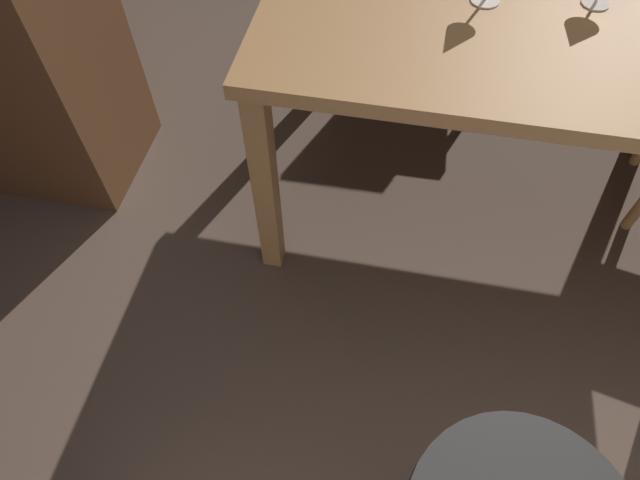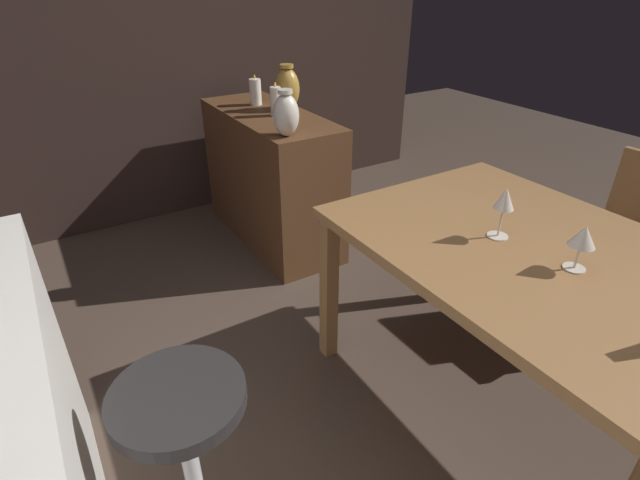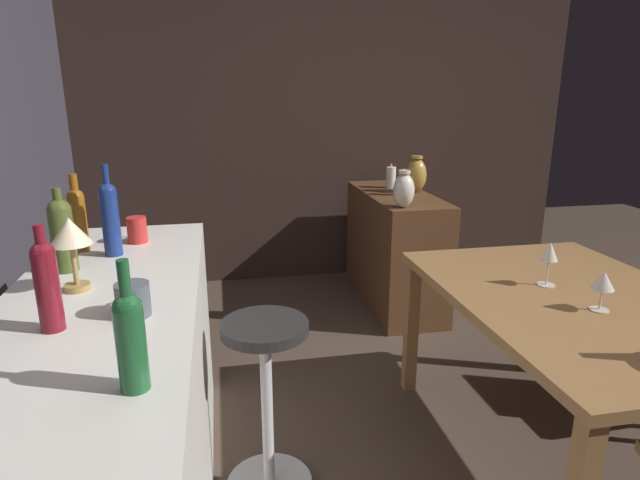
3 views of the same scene
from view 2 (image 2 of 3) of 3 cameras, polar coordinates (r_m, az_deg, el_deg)
The scene contains 11 objects.
ground_plane at distance 2.01m, azimuth 14.02°, elevation -22.87°, with size 9.00×9.00×0.00m, color #47382D.
wall_side_right at distance 3.40m, azimuth -21.62°, elevation 23.26°, with size 0.10×4.40×2.60m, color #33231E.
dining_table at distance 1.81m, azimuth 24.25°, elevation -3.27°, with size 1.38×0.96×0.74m.
sideboard_cabinet at distance 3.07m, azimuth -5.73°, elevation 7.31°, with size 1.10×0.44×0.82m, color #56351E.
chair_by_doorway at distance 2.62m, azimuth 32.78°, elevation 0.09°, with size 0.41×0.41×0.84m.
wine_glass_left at distance 1.66m, azimuth 28.71°, elevation 0.25°, with size 0.08×0.08×0.15m.
wine_glass_right at distance 1.74m, azimuth 21.02°, elevation 4.34°, with size 0.07×0.07×0.18m.
pillar_candle_tall at distance 3.12m, azimuth -7.66°, elevation 16.98°, with size 0.07×0.07×0.18m.
pillar_candle_short at distance 2.86m, azimuth -5.26°, elevation 16.03°, with size 0.06×0.06×0.19m.
vase_ceramic_ivory at distance 2.47m, azimuth -4.06°, elevation 14.60°, with size 0.13×0.13×0.23m.
vase_brass at distance 2.99m, azimuth -3.90°, elevation 17.48°, with size 0.15×0.15×0.26m.
Camera 2 is at (-0.76, 1.00, 1.56)m, focal length 27.04 mm.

